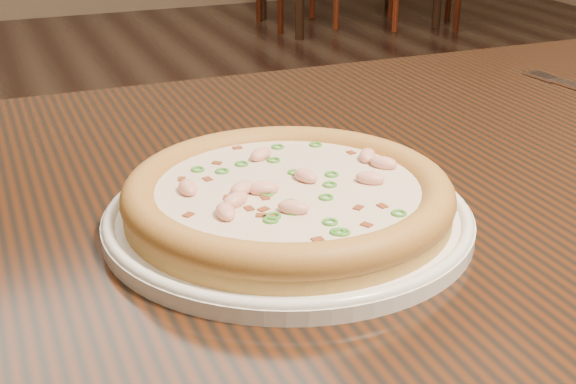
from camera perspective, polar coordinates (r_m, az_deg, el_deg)
name	(u,v)px	position (r m, az deg, el deg)	size (l,w,h in m)	color
hero_table	(384,277)	(0.78, 6.84, -5.99)	(1.20, 0.80, 0.75)	black
plate	(288,216)	(0.64, 0.00, -1.74)	(0.30, 0.30, 0.02)	white
pizza	(288,195)	(0.64, 0.00, -0.24)	(0.26, 0.26, 0.03)	#BC8F3C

